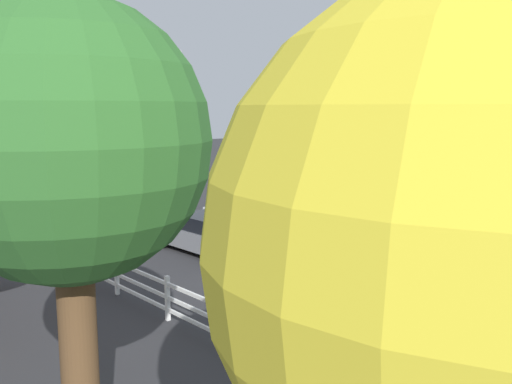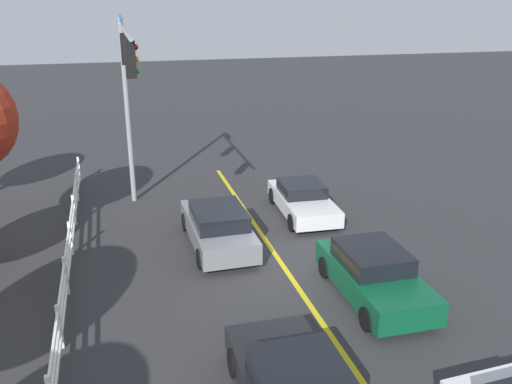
# 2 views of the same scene
# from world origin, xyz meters

# --- Properties ---
(ground_plane) EXTENTS (120.00, 120.00, 0.00)m
(ground_plane) POSITION_xyz_m (0.00, 0.00, 0.00)
(ground_plane) COLOR #2D2D30
(lane_center_stripe) EXTENTS (28.00, 0.16, 0.01)m
(lane_center_stripe) POSITION_xyz_m (-4.00, 0.00, 0.00)
(lane_center_stripe) COLOR gold
(lane_center_stripe) RESTS_ON ground_plane
(signal_assembly) EXTENTS (7.48, 0.37, 7.33)m
(signal_assembly) POSITION_xyz_m (4.64, 4.13, 5.15)
(signal_assembly) COLOR gray
(signal_assembly) RESTS_ON ground_plane
(car_0) EXTENTS (4.49, 1.97, 1.40)m
(car_0) POSITION_xyz_m (1.66, 1.65, 0.69)
(car_0) COLOR slate
(car_0) RESTS_ON ground_plane
(car_3) EXTENTS (4.30, 2.01, 1.23)m
(car_3) POSITION_xyz_m (3.61, -2.04, 0.59)
(car_3) COLOR silver
(car_3) RESTS_ON ground_plane
(car_4) EXTENTS (4.27, 1.98, 1.41)m
(car_4) POSITION_xyz_m (-2.74, -1.85, 0.68)
(car_4) COLOR #0C4C2D
(car_4) RESTS_ON ground_plane
(white_rail_fence) EXTENTS (26.10, 0.10, 1.15)m
(white_rail_fence) POSITION_xyz_m (-3.00, 6.38, 0.60)
(white_rail_fence) COLOR white
(white_rail_fence) RESTS_ON ground_plane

